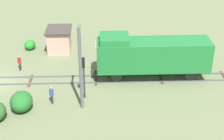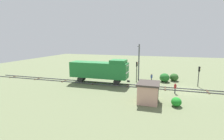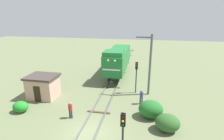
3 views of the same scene
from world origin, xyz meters
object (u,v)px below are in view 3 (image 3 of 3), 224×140
at_px(catenary_mast, 150,64).
at_px(locomotive, 118,59).
at_px(worker_near_track, 70,109).
at_px(worker_by_signal, 141,96).
at_px(traffic_signal_mid, 136,72).
at_px(relay_hut, 43,86).
at_px(traffic_signal_near, 123,129).

bearing_deg(catenary_mast, locomotive, 126.37).
bearing_deg(locomotive, worker_near_track, -100.02).
bearing_deg(locomotive, worker_by_signal, -66.00).
bearing_deg(locomotive, traffic_signal_mid, -62.55).
height_order(traffic_signal_mid, worker_near_track, traffic_signal_mid).
xyz_separation_m(worker_by_signal, relay_hut, (-11.70, -0.44, 0.40)).
height_order(traffic_signal_near, traffic_signal_mid, traffic_signal_mid).
relative_size(traffic_signal_near, worker_near_track, 2.16).
distance_m(traffic_signal_near, catenary_mast, 11.31).
distance_m(locomotive, traffic_signal_near, 18.07).
distance_m(locomotive, catenary_mast, 8.41).
bearing_deg(traffic_signal_mid, catenary_mast, -5.80).
relative_size(catenary_mast, relay_hut, 2.15).
xyz_separation_m(locomotive, traffic_signal_near, (3.20, -17.78, -0.20)).
bearing_deg(relay_hut, traffic_signal_mid, 16.98).
height_order(locomotive, relay_hut, locomotive).
relative_size(traffic_signal_near, catenary_mast, 0.49).
distance_m(worker_by_signal, relay_hut, 11.72).
xyz_separation_m(traffic_signal_mid, catenary_mast, (1.53, -0.16, 1.17)).
height_order(traffic_signal_mid, relay_hut, traffic_signal_mid).
bearing_deg(catenary_mast, worker_by_signal, -105.06).
xyz_separation_m(locomotive, catenary_mast, (4.93, -6.70, 1.23)).
bearing_deg(locomotive, relay_hut, -127.22).
bearing_deg(worker_by_signal, relay_hut, -143.94).
distance_m(locomotive, worker_by_signal, 10.48).
distance_m(traffic_signal_mid, catenary_mast, 1.94).
relative_size(locomotive, traffic_signal_near, 3.16).
relative_size(locomotive, relay_hut, 3.31).
bearing_deg(locomotive, traffic_signal_near, -79.80).
relative_size(worker_near_track, relay_hut, 0.49).
bearing_deg(traffic_signal_mid, locomotive, 117.45).
relative_size(traffic_signal_mid, relay_hut, 1.16).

